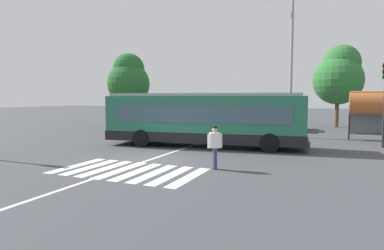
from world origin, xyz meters
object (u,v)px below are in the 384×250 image
at_px(parked_car_charcoal, 294,122).
at_px(background_tree_right, 339,75).
at_px(background_tree_left, 129,80).
at_px(city_transit_bus, 204,119).
at_px(pedestrian_crossing_street, 215,145).
at_px(parked_car_black, 260,121).
at_px(bus_stop_shelter, 384,104).
at_px(parked_car_champagne, 234,120).
at_px(twin_arm_street_lamp, 292,50).

xyz_separation_m(parked_car_charcoal, background_tree_right, (3.50, 5.05, 4.17)).
bearing_deg(parked_car_charcoal, background_tree_right, 55.25).
distance_m(background_tree_left, background_tree_right, 20.23).
xyz_separation_m(city_transit_bus, background_tree_left, (-11.83, 9.99, 3.00)).
height_order(pedestrian_crossing_street, parked_car_black, pedestrian_crossing_street).
xyz_separation_m(pedestrian_crossing_street, background_tree_right, (4.60, 22.36, 3.97)).
bearing_deg(background_tree_left, background_tree_right, 19.90).
bearing_deg(parked_car_black, pedestrian_crossing_street, -84.18).
height_order(pedestrian_crossing_street, bus_stop_shelter, bus_stop_shelter).
bearing_deg(background_tree_right, city_transit_bus, -113.10).
height_order(pedestrian_crossing_street, parked_car_charcoal, pedestrian_crossing_street).
bearing_deg(pedestrian_crossing_street, parked_car_champagne, 103.73).
xyz_separation_m(city_transit_bus, bus_stop_shelter, (9.78, 6.84, 0.83)).
xyz_separation_m(city_transit_bus, parked_car_charcoal, (3.69, 11.82, -0.82)).
distance_m(pedestrian_crossing_street, parked_car_charcoal, 17.34).
xyz_separation_m(parked_car_champagne, bus_stop_shelter, (11.44, -5.10, 1.65)).
bearing_deg(pedestrian_crossing_street, city_transit_bus, 115.33).
relative_size(parked_car_champagne, parked_car_black, 1.02).
bearing_deg(parked_car_champagne, parked_car_charcoal, -1.35).
bearing_deg(bus_stop_shelter, twin_arm_street_lamp, -176.88).
distance_m(twin_arm_street_lamp, background_tree_right, 10.88).
bearing_deg(background_tree_right, parked_car_charcoal, -124.75).
distance_m(parked_car_champagne, parked_car_black, 2.52).
height_order(parked_car_champagne, parked_car_black, same).
distance_m(parked_car_charcoal, twin_arm_street_lamp, 7.51).
bearing_deg(bus_stop_shelter, parked_car_champagne, 155.96).
bearing_deg(background_tree_left, bus_stop_shelter, -8.28).
bearing_deg(background_tree_left, pedestrian_crossing_street, -47.01).
distance_m(bus_stop_shelter, background_tree_right, 10.66).
xyz_separation_m(parked_car_charcoal, background_tree_left, (-15.52, -1.83, 3.82)).
relative_size(city_transit_bus, background_tree_left, 1.61).
height_order(parked_car_black, parked_car_charcoal, same).
xyz_separation_m(background_tree_left, background_tree_right, (19.02, 6.88, 0.35)).
relative_size(city_transit_bus, twin_arm_street_lamp, 1.15).
bearing_deg(pedestrian_crossing_street, parked_car_black, 95.82).
relative_size(parked_car_black, background_tree_left, 0.63).
xyz_separation_m(bus_stop_shelter, background_tree_right, (-2.58, 10.03, 2.52)).
height_order(city_transit_bus, background_tree_left, background_tree_left).
height_order(parked_car_black, background_tree_right, background_tree_right).
bearing_deg(twin_arm_street_lamp, parked_car_black, 121.41).
bearing_deg(background_tree_right, parked_car_champagne, -150.93).
distance_m(bus_stop_shelter, twin_arm_street_lamp, 6.84).
relative_size(parked_car_charcoal, background_tree_right, 0.58).
distance_m(pedestrian_crossing_street, background_tree_right, 23.17).
bearing_deg(parked_car_charcoal, pedestrian_crossing_street, -93.62).
distance_m(pedestrian_crossing_street, background_tree_left, 21.46).
bearing_deg(background_tree_left, city_transit_bus, -40.18).
height_order(pedestrian_crossing_street, parked_car_champagne, pedestrian_crossing_street).
xyz_separation_m(parked_car_black, background_tree_left, (-12.67, -1.73, 3.82)).
bearing_deg(bus_stop_shelter, background_tree_right, 104.44).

